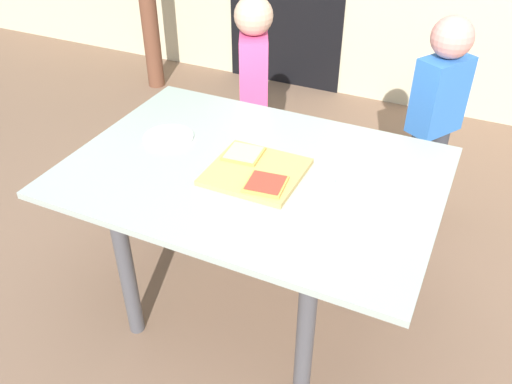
{
  "coord_description": "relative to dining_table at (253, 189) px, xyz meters",
  "views": [
    {
      "loc": [
        0.72,
        -1.52,
        1.79
      ],
      "look_at": [
        0.01,
        0.0,
        0.58
      ],
      "focal_mm": 37.69,
      "sensor_mm": 36.0,
      "label": 1
    }
  ],
  "objects": [
    {
      "name": "ground_plane",
      "position": [
        0.0,
        0.0,
        -0.6
      ],
      "size": [
        16.0,
        16.0,
        0.0
      ],
      "primitive_type": "plane",
      "color": "#7D5E4A"
    },
    {
      "name": "cutting_board",
      "position": [
        0.02,
        -0.03,
        0.1
      ],
      "size": [
        0.33,
        0.32,
        0.02
      ],
      "primitive_type": "cube",
      "color": "tan",
      "rests_on": "dining_table"
    },
    {
      "name": "dining_table",
      "position": [
        0.0,
        0.0,
        0.0
      ],
      "size": [
        1.38,
        0.98,
        0.69
      ],
      "color": "#A4B2A7",
      "rests_on": "ground"
    },
    {
      "name": "plate_white_left",
      "position": [
        -0.41,
        0.06,
        0.1
      ],
      "size": [
        0.21,
        0.21,
        0.01
      ],
      "primitive_type": "cylinder",
      "color": "silver",
      "rests_on": "dining_table"
    },
    {
      "name": "child_left",
      "position": [
        -0.38,
        0.8,
        0.04
      ],
      "size": [
        0.23,
        0.28,
        1.07
      ],
      "color": "navy",
      "rests_on": "ground"
    },
    {
      "name": "pizza_slice_far_left",
      "position": [
        -0.06,
        0.05,
        0.12
      ],
      "size": [
        0.15,
        0.15,
        0.01
      ],
      "color": "gold",
      "rests_on": "cutting_board"
    },
    {
      "name": "plate_white_right",
      "position": [
        0.4,
        0.09,
        0.1
      ],
      "size": [
        0.21,
        0.21,
        0.01
      ],
      "primitive_type": "cylinder",
      "color": "white",
      "rests_on": "dining_table"
    },
    {
      "name": "pizza_slice_near_right",
      "position": [
        0.1,
        -0.1,
        0.12
      ],
      "size": [
        0.15,
        0.15,
        0.01
      ],
      "color": "gold",
      "rests_on": "cutting_board"
    },
    {
      "name": "child_right",
      "position": [
        0.53,
        0.87,
        0.04
      ],
      "size": [
        0.24,
        0.28,
        1.08
      ],
      "color": "#37393F",
      "rests_on": "ground"
    }
  ]
}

